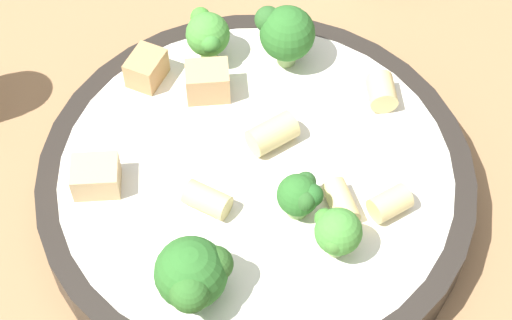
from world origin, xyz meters
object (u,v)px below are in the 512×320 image
rigatoni_3 (390,203)px  rigatoni_1 (272,134)px  rigatoni_4 (341,202)px  chicken_chunk_2 (146,68)px  broccoli_floret_1 (286,32)px  rigatoni_2 (207,200)px  broccoli_floret_0 (301,195)px  chicken_chunk_1 (96,172)px  chicken_chunk_0 (208,82)px  rigatoni_0 (382,91)px  broccoli_floret_3 (337,232)px  pasta_bowl (256,183)px  broccoli_floret_2 (208,34)px  broccoli_floret_4 (193,275)px

rigatoni_3 → rigatoni_1: bearing=136.9°
rigatoni_4 → chicken_chunk_2: size_ratio=1.04×
broccoli_floret_1 → rigatoni_2: size_ratio=1.66×
broccoli_floret_1 → rigatoni_3: broccoli_floret_1 is taller
rigatoni_2 → broccoli_floret_0: bearing=-10.0°
rigatoni_1 → chicken_chunk_2: (-0.07, 0.06, 0.00)m
chicken_chunk_1 → chicken_chunk_0: bearing=40.8°
chicken_chunk_1 → rigatoni_3: bearing=-13.5°
rigatoni_4 → broccoli_floret_0: bearing=177.9°
broccoli_floret_0 → rigatoni_3: size_ratio=1.29×
rigatoni_3 → rigatoni_2: bearing=172.0°
rigatoni_0 → rigatoni_1: 0.07m
chicken_chunk_2 → broccoli_floret_1: bearing=3.7°
rigatoni_0 → rigatoni_1: same height
broccoli_floret_3 → rigatoni_2: (-0.06, 0.04, -0.01)m
pasta_bowl → rigatoni_1: rigatoni_1 is taller
rigatoni_4 → broccoli_floret_3: bearing=-106.3°
broccoli_floret_3 → rigatoni_0: size_ratio=1.54×
pasta_bowl → broccoli_floret_2: 0.10m
broccoli_floret_1 → chicken_chunk_2: bearing=-176.3°
broccoli_floret_2 → chicken_chunk_1: size_ratio=1.29×
broccoli_floret_0 → chicken_chunk_0: size_ratio=1.08×
broccoli_floret_2 → rigatoni_4: 0.14m
chicken_chunk_2 → pasta_bowl: bearing=-52.7°
rigatoni_2 → broccoli_floret_3: bearing=-28.7°
rigatoni_1 → chicken_chunk_0: 0.05m
broccoli_floret_4 → chicken_chunk_2: broccoli_floret_4 is taller
broccoli_floret_0 → rigatoni_1: bearing=100.4°
chicken_chunk_0 → chicken_chunk_1: bearing=-139.2°
broccoli_floret_0 → rigatoni_4: broccoli_floret_0 is taller
broccoli_floret_4 → chicken_chunk_0: size_ratio=1.63×
chicken_chunk_2 → chicken_chunk_1: bearing=-112.8°
broccoli_floret_0 → broccoli_floret_1: bearing=86.3°
broccoli_floret_0 → broccoli_floret_4: bearing=-144.2°
rigatoni_2 → rigatoni_3: (0.10, -0.01, 0.00)m
broccoli_floret_1 → chicken_chunk_0: broccoli_floret_1 is taller
rigatoni_3 → chicken_chunk_0: (-0.09, 0.09, 0.00)m
broccoli_floret_3 → rigatoni_0: bearing=65.8°
broccoli_floret_0 → broccoli_floret_2: broccoli_floret_2 is taller
broccoli_floret_3 → rigatoni_1: size_ratio=1.16×
broccoli_floret_4 → rigatoni_3: bearing=19.5°
rigatoni_3 → rigatoni_0: bearing=81.9°
rigatoni_2 → pasta_bowl: bearing=36.1°
broccoli_floret_3 → rigatoni_2: 0.07m
broccoli_floret_2 → rigatoni_1: (0.03, -0.07, -0.01)m
pasta_bowl → rigatoni_4: rigatoni_4 is taller
broccoli_floret_0 → chicken_chunk_2: broccoli_floret_0 is taller
chicken_chunk_1 → broccoli_floret_2: bearing=51.5°
broccoli_floret_4 → chicken_chunk_2: (-0.02, 0.15, -0.01)m
broccoli_floret_1 → chicken_chunk_0: 0.06m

